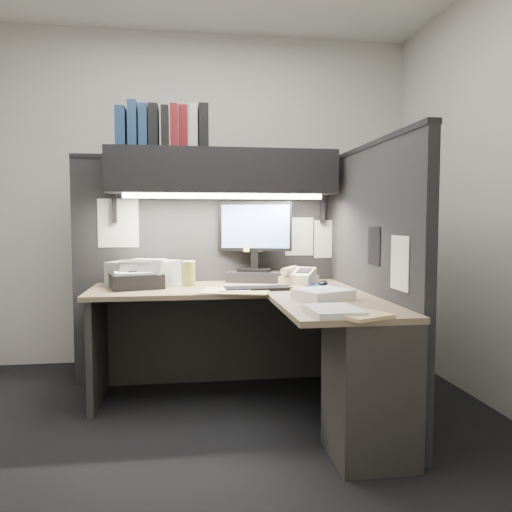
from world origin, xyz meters
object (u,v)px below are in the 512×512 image
overhead_shelf (223,172)px  printer (144,273)px  notebook_stack (136,281)px  monitor (255,250)px  keyboard (258,289)px  coffee_cup (189,274)px  desk (287,349)px  telephone (299,277)px

overhead_shelf → printer: bearing=179.4°
notebook_stack → overhead_shelf: bearing=16.6°
overhead_shelf → monitor: size_ratio=2.71×
keyboard → overhead_shelf: bearing=112.8°
monitor → coffee_cup: 0.53m
coffee_cup → printer: bearing=157.4°
desk → overhead_shelf: overhead_shelf is taller
monitor → telephone: size_ratio=2.51×
printer → telephone: bearing=15.7°
notebook_stack → printer: bearing=78.6°
monitor → printer: size_ratio=1.40×
desk → monitor: monitor is taller
monitor → desk: bearing=-68.3°
telephone → notebook_stack: size_ratio=0.72×
desk → telephone: 0.77m
notebook_stack → coffee_cup: bearing=8.8°
overhead_shelf → printer: overhead_shelf is taller
overhead_shelf → notebook_stack: overhead_shelf is taller
coffee_cup → desk: bearing=-49.5°
monitor → coffee_cup: (-0.47, -0.19, -0.15)m
overhead_shelf → coffee_cup: bearing=-153.4°
overhead_shelf → printer: size_ratio=3.81×
overhead_shelf → monitor: bearing=16.0°
keyboard → notebook_stack: 0.79m
keyboard → coffee_cup: size_ratio=2.59×
telephone → notebook_stack: bearing=-142.4°
desk → coffee_cup: coffee_cup is taller
overhead_shelf → desk: bearing=-68.2°
overhead_shelf → monitor: (0.23, 0.07, -0.54)m
printer → notebook_stack: printer is taller
telephone → printer: size_ratio=0.56×
printer → coffee_cup: bearing=-1.5°
telephone → coffee_cup: size_ratio=1.42×
monitor → telephone: bearing=-12.5°
monitor → telephone: monitor is taller
printer → notebook_stack: 0.18m
notebook_stack → keyboard: bearing=-14.9°
desk → coffee_cup: bearing=130.5°
desk → notebook_stack: notebook_stack is taller
overhead_shelf → keyboard: overhead_shelf is taller
overhead_shelf → telephone: (0.52, -0.10, -0.73)m
telephone → monitor: bearing=-175.8°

